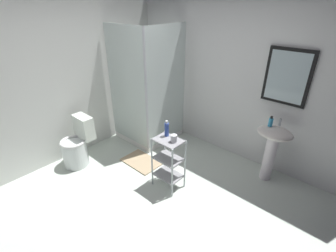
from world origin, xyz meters
name	(u,v)px	position (x,y,z in m)	size (l,w,h in m)	color
ground_plane	(149,207)	(0.00, 0.00, -0.01)	(4.20, 4.20, 0.02)	silver
wall_back	(234,78)	(0.01, 1.85, 1.25)	(4.20, 0.14, 2.50)	silver
wall_left	(59,81)	(-1.85, 0.00, 1.25)	(0.10, 4.20, 2.50)	silver
shower_stall	(148,116)	(-1.22, 1.18, 0.46)	(0.92, 0.92, 2.00)	white
pedestal_sink	(272,144)	(0.85, 1.52, 0.58)	(0.46, 0.37, 0.81)	white
sink_faucet	(280,122)	(0.85, 1.64, 0.86)	(0.03, 0.03, 0.10)	silver
toilet	(77,146)	(-1.48, -0.09, 0.31)	(0.37, 0.49, 0.76)	white
storage_cart	(168,160)	(-0.09, 0.46, 0.44)	(0.38, 0.28, 0.74)	silver
hand_soap_bottle	(271,122)	(0.76, 1.54, 0.87)	(0.06, 0.06, 0.14)	#389ED1
shampoo_bottle_blue	(167,129)	(-0.17, 0.52, 0.84)	(0.06, 0.06, 0.22)	#3451B2
rinse_cup	(174,138)	(-0.01, 0.47, 0.79)	(0.08, 0.08, 0.10)	silver
bath_mat	(141,161)	(-0.77, 0.57, 0.01)	(0.60, 0.40, 0.02)	tan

